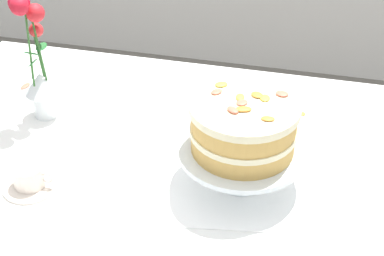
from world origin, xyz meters
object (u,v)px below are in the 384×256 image
cake_stand (242,154)px  layer_cake (243,126)px  teacup (30,178)px  dining_table (160,194)px  flower_vase (37,64)px

cake_stand → layer_cake: size_ratio=1.21×
cake_stand → teacup: bearing=-164.6°
dining_table → flower_vase: (-0.36, 0.14, 0.25)m
cake_stand → teacup: cake_stand is taller
dining_table → flower_vase: flower_vase is taller
teacup → flower_vase: bearing=108.9°
cake_stand → layer_cake: (0.00, 0.00, 0.08)m
flower_vase → teacup: size_ratio=2.72×
teacup → cake_stand: bearing=15.4°
cake_stand → teacup: size_ratio=2.23×
layer_cake → teacup: bearing=-164.6°
dining_table → teacup: (-0.27, -0.14, 0.11)m
dining_table → cake_stand: bearing=-2.5°
flower_vase → dining_table: bearing=-21.3°
dining_table → cake_stand: (0.20, -0.01, 0.17)m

